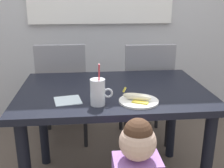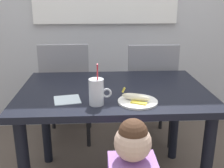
% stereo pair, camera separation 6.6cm
% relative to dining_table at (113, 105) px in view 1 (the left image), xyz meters
% --- Properties ---
extents(dining_table, '(1.23, 0.84, 0.76)m').
position_rel_dining_table_xyz_m(dining_table, '(0.00, 0.00, 0.00)').
color(dining_table, black).
rests_on(dining_table, ground).
extents(dining_chair_left, '(0.44, 0.44, 0.96)m').
position_rel_dining_table_xyz_m(dining_chair_left, '(-0.39, 0.67, -0.10)').
color(dining_chair_left, gray).
rests_on(dining_chair_left, ground).
extents(dining_chair_right, '(0.44, 0.45, 0.96)m').
position_rel_dining_table_xyz_m(dining_chair_right, '(0.36, 0.60, -0.10)').
color(dining_chair_right, gray).
rests_on(dining_chair_right, ground).
extents(milk_cup, '(0.13, 0.09, 0.25)m').
position_rel_dining_table_xyz_m(milk_cup, '(-0.11, -0.27, 0.18)').
color(milk_cup, silver).
rests_on(milk_cup, dining_table).
extents(snack_plate, '(0.23, 0.23, 0.01)m').
position_rel_dining_table_xyz_m(snack_plate, '(0.12, -0.25, 0.12)').
color(snack_plate, white).
rests_on(snack_plate, dining_table).
extents(peeled_banana, '(0.17, 0.14, 0.07)m').
position_rel_dining_table_xyz_m(peeled_banana, '(0.11, -0.25, 0.15)').
color(peeled_banana, '#F4EAC6').
rests_on(peeled_banana, snack_plate).
extents(paper_napkin, '(0.18, 0.18, 0.00)m').
position_rel_dining_table_xyz_m(paper_napkin, '(-0.29, -0.19, 0.12)').
color(paper_napkin, silver).
rests_on(paper_napkin, dining_table).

